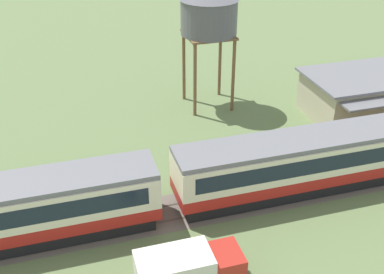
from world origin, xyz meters
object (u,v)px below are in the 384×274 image
passenger_train (317,158)px  station_building (363,94)px  water_tower (209,16)px  delivery_truck_red (188,271)px

passenger_train → station_building: (9.11, 8.29, -0.35)m
station_building → water_tower: 14.57m
water_tower → passenger_train: bearing=-78.4°
delivery_truck_red → passenger_train: bearing=30.5°
station_building → delivery_truck_red: bearing=-143.6°
station_building → delivery_truck_red: station_building is taller
water_tower → delivery_truck_red: bearing=-110.9°
passenger_train → station_building: size_ratio=9.87×
water_tower → delivery_truck_red: size_ratio=1.84×
water_tower → delivery_truck_red: (-7.66, -20.06, -6.76)m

